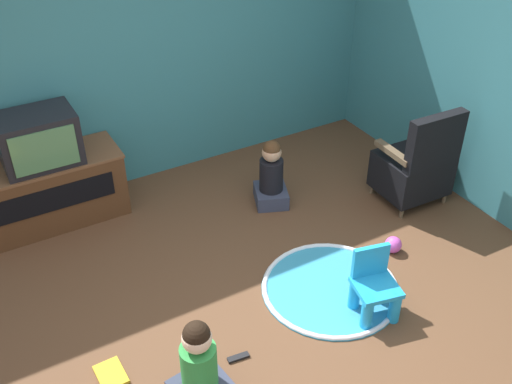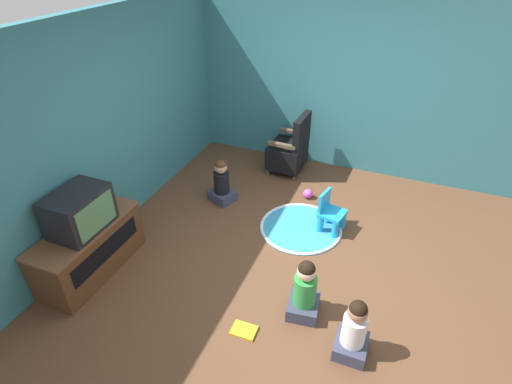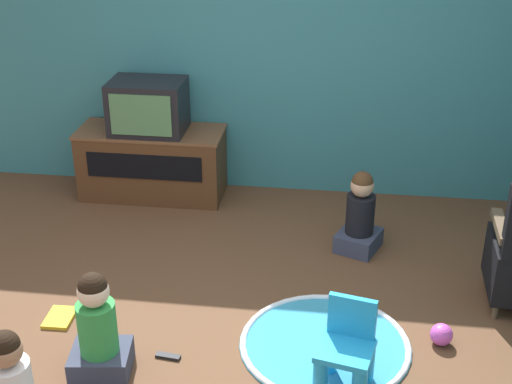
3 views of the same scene
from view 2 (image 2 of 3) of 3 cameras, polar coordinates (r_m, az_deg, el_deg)
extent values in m
plane|color=brown|center=(4.73, 5.60, -9.49)|extent=(30.00, 30.00, 0.00)
cube|color=teal|center=(4.89, -22.28, 7.53)|extent=(5.48, 0.12, 2.54)
cube|color=teal|center=(6.13, 15.92, 13.77)|extent=(0.12, 5.43, 2.54)
cube|color=#4C2D19|center=(4.74, -22.72, -7.54)|extent=(1.22, 0.50, 0.60)
cube|color=brown|center=(4.57, -23.49, -4.80)|extent=(1.24, 0.51, 0.02)
cube|color=black|center=(4.54, -20.55, -7.78)|extent=(0.97, 0.01, 0.22)
cube|color=black|center=(4.43, -24.00, -2.49)|extent=(0.62, 0.44, 0.44)
cube|color=#47754C|center=(4.29, -21.85, -3.20)|extent=(0.50, 0.02, 0.34)
cylinder|color=brown|center=(6.62, 3.35, 4.89)|extent=(0.04, 0.04, 0.10)
cylinder|color=brown|center=(6.22, 1.70, 2.91)|extent=(0.04, 0.04, 0.10)
cylinder|color=brown|center=(6.50, 6.91, 4.12)|extent=(0.04, 0.04, 0.10)
cylinder|color=brown|center=(6.09, 5.46, 2.06)|extent=(0.04, 0.04, 0.10)
cube|color=black|center=(6.24, 4.45, 5.36)|extent=(0.60, 0.53, 0.36)
cube|color=black|center=(6.00, 6.57, 8.52)|extent=(0.56, 0.12, 0.49)
cube|color=brown|center=(6.34, 5.37, 8.58)|extent=(0.08, 0.43, 0.05)
cube|color=brown|center=(5.90, 3.70, 6.69)|extent=(0.08, 0.43, 0.05)
cylinder|color=#1E99DB|center=(5.01, 11.26, -5.09)|extent=(0.08, 0.08, 0.27)
cylinder|color=#1E99DB|center=(5.18, 12.27, -3.83)|extent=(0.08, 0.08, 0.27)
cylinder|color=#1E99DB|center=(5.07, 9.19, -4.32)|extent=(0.08, 0.08, 0.27)
cylinder|color=#1E99DB|center=(5.24, 10.26, -3.10)|extent=(0.08, 0.08, 0.27)
cube|color=#1E99DB|center=(5.05, 10.89, -3.00)|extent=(0.36, 0.35, 0.04)
cube|color=#1E99DB|center=(5.01, 9.74, -1.20)|extent=(0.27, 0.09, 0.25)
cylinder|color=teal|center=(5.17, 6.41, -5.09)|extent=(1.05, 1.05, 0.01)
torus|color=silver|center=(5.17, 6.41, -5.05)|extent=(1.05, 1.05, 0.04)
cube|color=#33384C|center=(3.94, 13.37, -20.61)|extent=(0.33, 0.29, 0.14)
cylinder|color=silver|center=(3.77, 13.83, -18.59)|extent=(0.21, 0.21, 0.31)
sphere|color=#9E7051|center=(3.59, 14.34, -16.26)|extent=(0.17, 0.17, 0.17)
sphere|color=black|center=(3.57, 14.41, -15.94)|extent=(0.16, 0.16, 0.16)
cube|color=#33384C|center=(5.63, -4.84, -0.53)|extent=(0.38, 0.41, 0.14)
cylinder|color=black|center=(5.51, -4.95, 1.40)|extent=(0.21, 0.21, 0.31)
sphere|color=tan|center=(5.39, -5.07, 3.51)|extent=(0.17, 0.17, 0.17)
sphere|color=#472D19|center=(5.38, -5.08, 3.79)|extent=(0.16, 0.16, 0.16)
cube|color=#33384C|center=(4.15, 6.75, -15.94)|extent=(0.38, 0.34, 0.15)
cylinder|color=#2D8C3F|center=(3.98, 6.98, -13.75)|extent=(0.22, 0.22, 0.32)
sphere|color=beige|center=(3.80, 7.23, -11.24)|extent=(0.18, 0.18, 0.18)
sphere|color=black|center=(3.78, 7.26, -10.90)|extent=(0.17, 0.17, 0.17)
sphere|color=#CC4CB2|center=(5.71, 7.42, -0.23)|extent=(0.14, 0.14, 0.14)
cube|color=gold|center=(4.02, -1.74, -19.15)|extent=(0.18, 0.24, 0.02)
cube|color=black|center=(4.45, 5.91, -12.70)|extent=(0.15, 0.06, 0.02)
camera|label=1|loc=(2.43, 68.45, 13.29)|focal=42.00mm
camera|label=3|loc=(4.76, 57.02, 13.63)|focal=50.00mm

